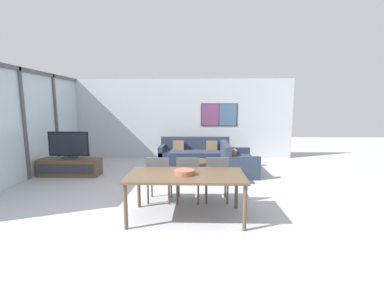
{
  "coord_description": "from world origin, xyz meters",
  "views": [
    {
      "loc": [
        0.78,
        -3.38,
        1.86
      ],
      "look_at": [
        0.63,
        2.74,
        0.95
      ],
      "focal_mm": 24.0,
      "sensor_mm": 36.0,
      "label": 1
    }
  ],
  "objects_px": {
    "dining_chair_left": "(159,177)",
    "television": "(69,145)",
    "sofa_main": "(195,155)",
    "sofa_side": "(235,163)",
    "tv_console": "(70,167)",
    "fruit_bowl": "(185,172)",
    "dining_chair_right": "(217,177)",
    "dining_chair_centre": "(188,177)",
    "dining_table": "(186,178)",
    "coffee_table": "(194,164)"
  },
  "relations": [
    {
      "from": "dining_chair_centre",
      "to": "fruit_bowl",
      "type": "height_order",
      "value": "dining_chair_centre"
    },
    {
      "from": "tv_console",
      "to": "fruit_bowl",
      "type": "distance_m",
      "value": 4.19
    },
    {
      "from": "dining_chair_left",
      "to": "fruit_bowl",
      "type": "xyz_separation_m",
      "value": [
        0.53,
        -0.73,
        0.29
      ]
    },
    {
      "from": "television",
      "to": "sofa_side",
      "type": "bearing_deg",
      "value": 5.25
    },
    {
      "from": "sofa_side",
      "to": "coffee_table",
      "type": "distance_m",
      "value": 1.16
    },
    {
      "from": "sofa_side",
      "to": "coffee_table",
      "type": "height_order",
      "value": "sofa_side"
    },
    {
      "from": "television",
      "to": "dining_table",
      "type": "relative_size",
      "value": 0.56
    },
    {
      "from": "tv_console",
      "to": "dining_chair_centre",
      "type": "xyz_separation_m",
      "value": [
        3.25,
        -1.87,
        0.28
      ]
    },
    {
      "from": "dining_chair_centre",
      "to": "fruit_bowl",
      "type": "bearing_deg",
      "value": -91.91
    },
    {
      "from": "sofa_side",
      "to": "fruit_bowl",
      "type": "distance_m",
      "value": 3.31
    },
    {
      "from": "fruit_bowl",
      "to": "television",
      "type": "bearing_deg",
      "value": 141.09
    },
    {
      "from": "sofa_main",
      "to": "dining_chair_centre",
      "type": "bearing_deg",
      "value": -91.46
    },
    {
      "from": "tv_console",
      "to": "dining_chair_centre",
      "type": "distance_m",
      "value": 3.76
    },
    {
      "from": "sofa_main",
      "to": "sofa_side",
      "type": "distance_m",
      "value": 1.64
    },
    {
      "from": "sofa_side",
      "to": "coffee_table",
      "type": "relative_size",
      "value": 1.82
    },
    {
      "from": "dining_chair_right",
      "to": "fruit_bowl",
      "type": "distance_m",
      "value": 1.01
    },
    {
      "from": "sofa_side",
      "to": "dining_chair_centre",
      "type": "bearing_deg",
      "value": 151.56
    },
    {
      "from": "television",
      "to": "dining_chair_right",
      "type": "xyz_separation_m",
      "value": [
        3.81,
        -1.83,
        -0.31
      ]
    },
    {
      "from": "coffee_table",
      "to": "dining_chair_right",
      "type": "bearing_deg",
      "value": -77.21
    },
    {
      "from": "coffee_table",
      "to": "dining_chair_left",
      "type": "xyz_separation_m",
      "value": [
        -0.64,
        -2.11,
        0.23
      ]
    },
    {
      "from": "dining_chair_left",
      "to": "dining_chair_right",
      "type": "relative_size",
      "value": 1.0
    },
    {
      "from": "dining_chair_centre",
      "to": "dining_chair_right",
      "type": "distance_m",
      "value": 0.56
    },
    {
      "from": "sofa_side",
      "to": "fruit_bowl",
      "type": "height_order",
      "value": "sofa_side"
    },
    {
      "from": "tv_console",
      "to": "dining_chair_centre",
      "type": "height_order",
      "value": "dining_chair_centre"
    },
    {
      "from": "television",
      "to": "dining_chair_right",
      "type": "bearing_deg",
      "value": -25.65
    },
    {
      "from": "dining_chair_left",
      "to": "television",
      "type": "bearing_deg",
      "value": 145.23
    },
    {
      "from": "dining_chair_centre",
      "to": "television",
      "type": "bearing_deg",
      "value": 150.06
    },
    {
      "from": "television",
      "to": "dining_chair_centre",
      "type": "bearing_deg",
      "value": -29.94
    },
    {
      "from": "sofa_main",
      "to": "dining_chair_left",
      "type": "xyz_separation_m",
      "value": [
        -0.64,
        -3.46,
        0.23
      ]
    },
    {
      "from": "dining_table",
      "to": "dining_chair_centre",
      "type": "distance_m",
      "value": 0.71
    },
    {
      "from": "dining_table",
      "to": "coffee_table",
      "type": "bearing_deg",
      "value": 88.2
    },
    {
      "from": "dining_chair_right",
      "to": "dining_chair_centre",
      "type": "bearing_deg",
      "value": -175.46
    },
    {
      "from": "sofa_main",
      "to": "fruit_bowl",
      "type": "distance_m",
      "value": 4.22
    },
    {
      "from": "sofa_main",
      "to": "dining_chair_right",
      "type": "distance_m",
      "value": 3.45
    },
    {
      "from": "sofa_side",
      "to": "television",
      "type": "bearing_deg",
      "value": 95.25
    },
    {
      "from": "dining_chair_centre",
      "to": "dining_chair_right",
      "type": "bearing_deg",
      "value": 4.54
    },
    {
      "from": "sofa_side",
      "to": "dining_table",
      "type": "relative_size",
      "value": 0.81
    },
    {
      "from": "sofa_main",
      "to": "dining_table",
      "type": "bearing_deg",
      "value": -91.22
    },
    {
      "from": "dining_chair_centre",
      "to": "fruit_bowl",
      "type": "xyz_separation_m",
      "value": [
        -0.02,
        -0.73,
        0.29
      ]
    },
    {
      "from": "dining_table",
      "to": "dining_chair_left",
      "type": "xyz_separation_m",
      "value": [
        -0.56,
        0.69,
        -0.18
      ]
    },
    {
      "from": "fruit_bowl",
      "to": "dining_chair_centre",
      "type": "bearing_deg",
      "value": 88.09
    },
    {
      "from": "sofa_main",
      "to": "dining_table",
      "type": "relative_size",
      "value": 1.19
    },
    {
      "from": "tv_console",
      "to": "dining_chair_left",
      "type": "distance_m",
      "value": 3.29
    },
    {
      "from": "sofa_side",
      "to": "sofa_main",
      "type": "bearing_deg",
      "value": 44.43
    },
    {
      "from": "dining_table",
      "to": "dining_chair_centre",
      "type": "height_order",
      "value": "dining_chair_centre"
    },
    {
      "from": "dining_table",
      "to": "fruit_bowl",
      "type": "xyz_separation_m",
      "value": [
        -0.02,
        -0.04,
        0.11
      ]
    },
    {
      "from": "coffee_table",
      "to": "dining_chair_centre",
      "type": "height_order",
      "value": "dining_chair_centre"
    },
    {
      "from": "tv_console",
      "to": "dining_chair_left",
      "type": "xyz_separation_m",
      "value": [
        2.7,
        -1.87,
        0.28
      ]
    },
    {
      "from": "dining_chair_centre",
      "to": "dining_chair_left",
      "type": "bearing_deg",
      "value": 179.86
    },
    {
      "from": "television",
      "to": "coffee_table",
      "type": "xyz_separation_m",
      "value": [
        3.34,
        0.23,
        -0.54
      ]
    }
  ]
}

